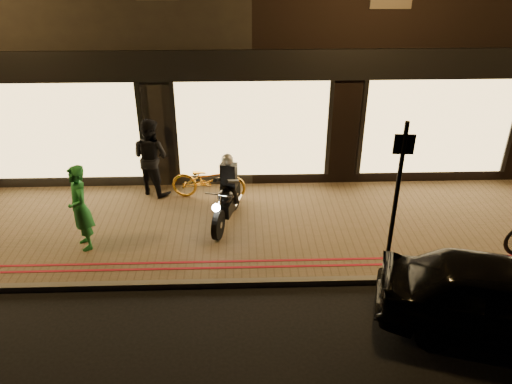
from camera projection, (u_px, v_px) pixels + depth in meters
ground at (259, 287)px, 9.26m from camera, size 90.00×90.00×0.00m
sidewalk at (255, 227)px, 11.00m from camera, size 50.00×4.00×0.12m
kerb_stone at (258, 283)px, 9.28m from camera, size 50.00×0.14×0.12m
red_kerb_lines at (257, 264)px, 9.69m from camera, size 50.00×0.26×0.01m
motorcycle at (227, 197)px, 10.82m from camera, size 0.77×1.91×1.59m
sign_post at (397, 193)px, 8.71m from camera, size 0.35×0.09×3.00m
bicycle_gold at (209, 180)px, 11.87m from camera, size 1.85×0.85×0.94m
person_green at (80, 208)px, 9.83m from camera, size 0.70×0.78×1.79m
person_dark at (151, 157)px, 11.89m from camera, size 1.16×1.09×1.90m
parked_car at (504, 299)px, 7.94m from camera, size 4.24×2.61×1.35m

